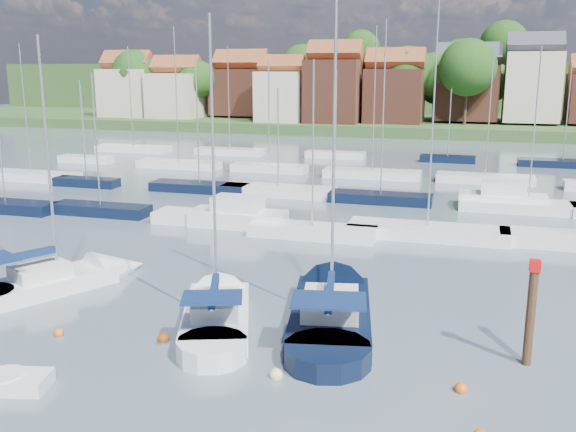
% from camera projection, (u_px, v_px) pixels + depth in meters
% --- Properties ---
extents(ground, '(260.00, 260.00, 0.00)m').
position_uv_depth(ground, '(358.00, 184.00, 64.24)').
color(ground, '#4B5966').
rests_on(ground, ground).
extents(sailboat_left, '(7.24, 10.36, 14.05)m').
position_uv_depth(sailboat_left, '(70.00, 280.00, 34.19)').
color(sailboat_left, silver).
rests_on(sailboat_left, ground).
extents(sailboat_centre, '(6.33, 11.19, 14.79)m').
position_uv_depth(sailboat_centre, '(218.00, 308.00, 30.14)').
color(sailboat_centre, silver).
rests_on(sailboat_centre, ground).
extents(sailboat_navy, '(5.89, 13.66, 18.26)m').
position_uv_depth(sailboat_navy, '(332.00, 302.00, 30.94)').
color(sailboat_navy, black).
rests_on(sailboat_navy, ground).
extents(tender, '(3.40, 2.14, 0.68)m').
position_uv_depth(tender, '(5.00, 382.00, 23.33)').
color(tender, silver).
rests_on(tender, ground).
extents(timber_piling, '(0.40, 0.40, 6.54)m').
position_uv_depth(timber_piling, '(529.00, 336.00, 24.99)').
color(timber_piling, '#4C331E').
rests_on(timber_piling, ground).
extents(buoy_c, '(0.45, 0.45, 0.45)m').
position_uv_depth(buoy_c, '(59.00, 335.00, 27.98)').
color(buoy_c, '#D85914').
rests_on(buoy_c, ground).
extents(buoy_d, '(0.53, 0.53, 0.53)m').
position_uv_depth(buoy_d, '(276.00, 378.00, 24.19)').
color(buoy_d, beige).
rests_on(buoy_d, ground).
extents(buoy_e, '(0.53, 0.53, 0.53)m').
position_uv_depth(buoy_e, '(345.00, 307.00, 31.27)').
color(buoy_e, '#D85914').
rests_on(buoy_e, ground).
extents(buoy_f, '(0.49, 0.49, 0.49)m').
position_uv_depth(buoy_f, '(461.00, 391.00, 23.15)').
color(buoy_f, '#D85914').
rests_on(buoy_f, ground).
extents(buoy_g, '(0.51, 0.51, 0.51)m').
position_uv_depth(buoy_g, '(164.00, 340.00, 27.47)').
color(buoy_g, '#D85914').
rests_on(buoy_g, ground).
extents(marina_field, '(79.62, 41.41, 15.93)m').
position_uv_depth(marina_field, '(370.00, 189.00, 59.09)').
color(marina_field, silver).
rests_on(marina_field, ground).
extents(far_shore_town, '(212.46, 90.00, 22.27)m').
position_uv_depth(far_shore_town, '(439.00, 97.00, 149.20)').
color(far_shore_town, '#334D26').
rests_on(far_shore_town, ground).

